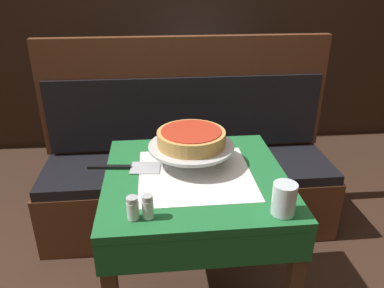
{
  "coord_description": "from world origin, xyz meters",
  "views": [
    {
      "loc": [
        -0.14,
        -1.29,
        1.5
      ],
      "look_at": [
        -0.01,
        0.06,
        0.87
      ],
      "focal_mm": 35.0,
      "sensor_mm": 36.0,
      "label": 1
    }
  ],
  "objects_px": {
    "water_glass_near": "(284,199)",
    "pizza_server": "(129,167)",
    "deep_dish_pizza": "(191,138)",
    "dining_table_front": "(195,197)",
    "booth_bench": "(188,177)",
    "pepper_shaker": "(148,207)",
    "dining_table_rear": "(201,87)",
    "pizza_pan_stand": "(191,147)",
    "salt_shaker": "(133,208)",
    "condiment_caddy": "(190,71)"
  },
  "relations": [
    {
      "from": "water_glass_near",
      "to": "pizza_server",
      "type": "bearing_deg",
      "value": 145.29
    },
    {
      "from": "deep_dish_pizza",
      "to": "pepper_shaker",
      "type": "bearing_deg",
      "value": -116.0
    },
    {
      "from": "deep_dish_pizza",
      "to": "dining_table_front",
      "type": "bearing_deg",
      "value": -85.89
    },
    {
      "from": "pizza_pan_stand",
      "to": "pizza_server",
      "type": "distance_m",
      "value": 0.27
    },
    {
      "from": "booth_bench",
      "to": "pepper_shaker",
      "type": "relative_size",
      "value": 21.06
    },
    {
      "from": "pizza_server",
      "to": "water_glass_near",
      "type": "relative_size",
      "value": 2.71
    },
    {
      "from": "booth_bench",
      "to": "pizza_server",
      "type": "height_order",
      "value": "booth_bench"
    },
    {
      "from": "salt_shaker",
      "to": "condiment_caddy",
      "type": "distance_m",
      "value": 1.8
    },
    {
      "from": "deep_dish_pizza",
      "to": "salt_shaker",
      "type": "relative_size",
      "value": 3.5
    },
    {
      "from": "pizza_pan_stand",
      "to": "condiment_caddy",
      "type": "bearing_deg",
      "value": 84.62
    },
    {
      "from": "condiment_caddy",
      "to": "pizza_pan_stand",
      "type": "bearing_deg",
      "value": -95.38
    },
    {
      "from": "dining_table_rear",
      "to": "pizza_server",
      "type": "distance_m",
      "value": 1.58
    },
    {
      "from": "water_glass_near",
      "to": "pepper_shaker",
      "type": "xyz_separation_m",
      "value": [
        -0.45,
        0.02,
        -0.01
      ]
    },
    {
      "from": "salt_shaker",
      "to": "pepper_shaker",
      "type": "distance_m",
      "value": 0.05
    },
    {
      "from": "pizza_server",
      "to": "dining_table_rear",
      "type": "bearing_deg",
      "value": 72.17
    },
    {
      "from": "dining_table_front",
      "to": "salt_shaker",
      "type": "height_order",
      "value": "salt_shaker"
    },
    {
      "from": "pizza_server",
      "to": "pepper_shaker",
      "type": "relative_size",
      "value": 3.6
    },
    {
      "from": "pizza_pan_stand",
      "to": "water_glass_near",
      "type": "height_order",
      "value": "water_glass_near"
    },
    {
      "from": "dining_table_front",
      "to": "pizza_pan_stand",
      "type": "bearing_deg",
      "value": 94.11
    },
    {
      "from": "salt_shaker",
      "to": "pizza_server",
      "type": "bearing_deg",
      "value": 95.55
    },
    {
      "from": "condiment_caddy",
      "to": "deep_dish_pizza",
      "type": "bearing_deg",
      "value": -95.38
    },
    {
      "from": "dining_table_front",
      "to": "dining_table_rear",
      "type": "xyz_separation_m",
      "value": [
        0.22,
        1.57,
        0.0
      ]
    },
    {
      "from": "deep_dish_pizza",
      "to": "pizza_pan_stand",
      "type": "bearing_deg",
      "value": 180.0
    },
    {
      "from": "dining_table_rear",
      "to": "salt_shaker",
      "type": "height_order",
      "value": "salt_shaker"
    },
    {
      "from": "deep_dish_pizza",
      "to": "pepper_shaker",
      "type": "relative_size",
      "value": 3.35
    },
    {
      "from": "dining_table_front",
      "to": "pepper_shaker",
      "type": "height_order",
      "value": "pepper_shaker"
    },
    {
      "from": "water_glass_near",
      "to": "condiment_caddy",
      "type": "relative_size",
      "value": 0.73
    },
    {
      "from": "booth_bench",
      "to": "condiment_caddy",
      "type": "bearing_deg",
      "value": 83.34
    },
    {
      "from": "dining_table_front",
      "to": "condiment_caddy",
      "type": "bearing_deg",
      "value": 85.21
    },
    {
      "from": "pepper_shaker",
      "to": "condiment_caddy",
      "type": "distance_m",
      "value": 1.79
    },
    {
      "from": "pepper_shaker",
      "to": "booth_bench",
      "type": "bearing_deg",
      "value": 77.66
    },
    {
      "from": "water_glass_near",
      "to": "deep_dish_pizza",
      "type": "bearing_deg",
      "value": 124.82
    },
    {
      "from": "pizza_server",
      "to": "booth_bench",
      "type": "bearing_deg",
      "value": 65.61
    },
    {
      "from": "dining_table_front",
      "to": "deep_dish_pizza",
      "type": "xyz_separation_m",
      "value": [
        -0.01,
        0.09,
        0.22
      ]
    },
    {
      "from": "booth_bench",
      "to": "condiment_caddy",
      "type": "distance_m",
      "value": 0.89
    },
    {
      "from": "dining_table_front",
      "to": "booth_bench",
      "type": "relative_size",
      "value": 0.44
    },
    {
      "from": "dining_table_rear",
      "to": "pepper_shaker",
      "type": "xyz_separation_m",
      "value": [
        -0.4,
        -1.84,
        0.15
      ]
    },
    {
      "from": "water_glass_near",
      "to": "salt_shaker",
      "type": "bearing_deg",
      "value": 177.59
    },
    {
      "from": "pizza_pan_stand",
      "to": "water_glass_near",
      "type": "xyz_separation_m",
      "value": [
        0.27,
        -0.39,
        -0.02
      ]
    },
    {
      "from": "dining_table_rear",
      "to": "condiment_caddy",
      "type": "distance_m",
      "value": 0.19
    },
    {
      "from": "dining_table_front",
      "to": "salt_shaker",
      "type": "distance_m",
      "value": 0.39
    },
    {
      "from": "dining_table_front",
      "to": "water_glass_near",
      "type": "bearing_deg",
      "value": -48.13
    },
    {
      "from": "booth_bench",
      "to": "pizza_server",
      "type": "distance_m",
      "value": 0.86
    },
    {
      "from": "dining_table_front",
      "to": "condiment_caddy",
      "type": "distance_m",
      "value": 1.5
    },
    {
      "from": "dining_table_rear",
      "to": "condiment_caddy",
      "type": "relative_size",
      "value": 5.12
    },
    {
      "from": "salt_shaker",
      "to": "dining_table_rear",
      "type": "bearing_deg",
      "value": 76.32
    },
    {
      "from": "pepper_shaker",
      "to": "salt_shaker",
      "type": "bearing_deg",
      "value": -180.0
    },
    {
      "from": "deep_dish_pizza",
      "to": "salt_shaker",
      "type": "xyz_separation_m",
      "value": [
        -0.23,
        -0.36,
        -0.08
      ]
    },
    {
      "from": "deep_dish_pizza",
      "to": "pizza_server",
      "type": "distance_m",
      "value": 0.28
    },
    {
      "from": "booth_bench",
      "to": "deep_dish_pizza",
      "type": "distance_m",
      "value": 0.86
    }
  ]
}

